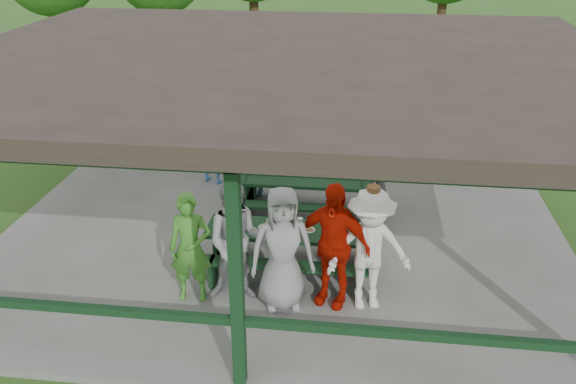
# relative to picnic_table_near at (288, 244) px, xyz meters

# --- Properties ---
(ground) EXTENTS (90.00, 90.00, 0.00)m
(ground) POSITION_rel_picnic_table_near_xyz_m (-0.26, 1.20, -0.57)
(ground) COLOR #29551A
(ground) RESTS_ON ground
(concrete_slab) EXTENTS (10.00, 8.00, 0.10)m
(concrete_slab) POSITION_rel_picnic_table_near_xyz_m (-0.26, 1.20, -0.52)
(concrete_slab) COLOR slate
(concrete_slab) RESTS_ON ground
(pavilion_structure) EXTENTS (10.60, 8.60, 3.24)m
(pavilion_structure) POSITION_rel_picnic_table_near_xyz_m (-0.26, 1.20, 2.59)
(pavilion_structure) COLOR black
(pavilion_structure) RESTS_ON concrete_slab
(picnic_table_near) EXTENTS (2.57, 1.39, 0.75)m
(picnic_table_near) POSITION_rel_picnic_table_near_xyz_m (0.00, 0.00, 0.00)
(picnic_table_near) COLOR black
(picnic_table_near) RESTS_ON concrete_slab
(picnic_table_far) EXTENTS (2.49, 1.39, 0.75)m
(picnic_table_far) POSITION_rel_picnic_table_near_xyz_m (0.05, 2.00, -0.00)
(picnic_table_far) COLOR black
(picnic_table_far) RESTS_ON concrete_slab
(table_setting) EXTENTS (2.47, 0.45, 0.10)m
(table_setting) POSITION_rel_picnic_table_near_xyz_m (-0.01, 0.03, 0.31)
(table_setting) COLOR white
(table_setting) RESTS_ON picnic_table_near
(contestant_green) EXTENTS (0.66, 0.47, 1.69)m
(contestant_green) POSITION_rel_picnic_table_near_xyz_m (-1.31, -0.93, 0.37)
(contestant_green) COLOR #44922D
(contestant_green) RESTS_ON concrete_slab
(contestant_grey_left) EXTENTS (0.99, 0.82, 1.85)m
(contestant_grey_left) POSITION_rel_picnic_table_near_xyz_m (-0.64, -0.82, 0.45)
(contestant_grey_left) COLOR gray
(contestant_grey_left) RESTS_ON concrete_slab
(contestant_grey_mid) EXTENTS (1.03, 0.81, 1.87)m
(contestant_grey_mid) POSITION_rel_picnic_table_near_xyz_m (0.03, -0.93, 0.46)
(contestant_grey_mid) COLOR gray
(contestant_grey_mid) RESTS_ON concrete_slab
(contestant_red) EXTENTS (1.21, 0.80, 1.91)m
(contestant_red) POSITION_rel_picnic_table_near_xyz_m (0.73, -0.76, 0.48)
(contestant_red) COLOR red
(contestant_red) RESTS_ON concrete_slab
(contestant_white_fedora) EXTENTS (1.32, 0.93, 1.91)m
(contestant_white_fedora) POSITION_rel_picnic_table_near_xyz_m (1.26, -0.80, 0.46)
(contestant_white_fedora) COLOR white
(contestant_white_fedora) RESTS_ON concrete_slab
(spectator_lblue) EXTENTS (1.67, 0.78, 1.73)m
(spectator_lblue) POSITION_rel_picnic_table_near_xyz_m (-0.75, 2.86, 0.39)
(spectator_lblue) COLOR #82AEC9
(spectator_lblue) RESTS_ON concrete_slab
(spectator_blue) EXTENTS (0.68, 0.54, 1.63)m
(spectator_blue) POSITION_rel_picnic_table_near_xyz_m (-2.04, 3.31, 0.34)
(spectator_blue) COLOR teal
(spectator_blue) RESTS_ON concrete_slab
(spectator_grey) EXTENTS (0.92, 0.82, 1.57)m
(spectator_grey) POSITION_rel_picnic_table_near_xyz_m (1.37, 2.74, 0.31)
(spectator_grey) COLOR gray
(spectator_grey) RESTS_ON concrete_slab
(pickup_truck) EXTENTS (5.88, 3.25, 1.56)m
(pickup_truck) POSITION_rel_picnic_table_near_xyz_m (-0.10, 8.23, 0.20)
(pickup_truck) COLOR silver
(pickup_truck) RESTS_ON ground
(farm_trailer) EXTENTS (3.44, 2.29, 1.22)m
(farm_trailer) POSITION_rel_picnic_table_near_xyz_m (-3.06, 9.07, 0.03)
(farm_trailer) COLOR navy
(farm_trailer) RESTS_ON ground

